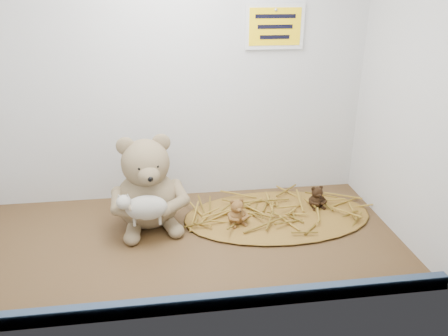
{
  "coord_description": "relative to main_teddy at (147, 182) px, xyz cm",
  "views": [
    {
      "loc": [
        -4.24,
        -106.19,
        67.0
      ],
      "look_at": [
        10.83,
        3.27,
        20.26
      ],
      "focal_mm": 35.0,
      "sensor_mm": 36.0,
      "label": 1
    }
  ],
  "objects": [
    {
      "name": "wall_sign",
      "position": [
        40.85,
        18.49,
        41.02
      ],
      "size": [
        16.0,
        1.2,
        11.0
      ],
      "primitive_type": "cube",
      "color": "yellow",
      "rests_on": "back_wall"
    },
    {
      "name": "straw_bed",
      "position": [
        39.35,
        -1.32,
        -13.41
      ],
      "size": [
        58.35,
        33.88,
        1.13
      ],
      "primitive_type": "ellipsoid",
      "color": "brown",
      "rests_on": "shelf_floor"
    },
    {
      "name": "mini_teddy_brown",
      "position": [
        52.78,
        1.97,
        -9.22
      ],
      "size": [
        6.62,
        6.9,
        7.25
      ],
      "primitive_type": null,
      "rotation": [
        0.0,
        0.0,
        0.14
      ],
      "color": "black",
      "rests_on": "straw_bed"
    },
    {
      "name": "mini_teddy_tan",
      "position": [
        25.92,
        -4.6,
        -8.89
      ],
      "size": [
        7.61,
        7.89,
        7.92
      ],
      "primitive_type": null,
      "rotation": [
        0.0,
        0.0,
        0.2
      ],
      "color": "olive",
      "rests_on": "straw_bed"
    },
    {
      "name": "front_rail",
      "position": [
        10.85,
        -39.71,
        -12.18
      ],
      "size": [
        119.28,
        2.2,
        3.6
      ],
      "primitive_type": "cube",
      "color": "#394F6D",
      "rests_on": "shelf_floor"
    },
    {
      "name": "main_teddy",
      "position": [
        0.0,
        0.0,
        0.0
      ],
      "size": [
        26.2,
        27.23,
        27.95
      ],
      "primitive_type": null,
      "rotation": [
        0.0,
        0.0,
        0.17
      ],
      "color": "#8B7755",
      "rests_on": "shelf_floor"
    },
    {
      "name": "alcove_shell",
      "position": [
        10.85,
        -1.91,
        31.02
      ],
      "size": [
        120.4,
        60.2,
        90.4
      ],
      "color": "#492F19",
      "rests_on": "ground"
    },
    {
      "name": "toy_lamb",
      "position": [
        0.0,
        -10.02,
        -3.24
      ],
      "size": [
        15.01,
        9.16,
        9.7
      ],
      "primitive_type": null,
      "color": "#B9B5A6",
      "rests_on": "main_teddy"
    }
  ]
}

